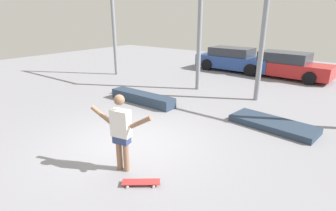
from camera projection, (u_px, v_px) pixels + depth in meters
name	position (u px, v px, depth m)	size (l,w,h in m)	color
ground_plane	(131.00, 143.00, 7.07)	(36.00, 36.00, 0.00)	gray
skateboarder	(121.00, 130.00, 5.54)	(1.50, 0.39, 1.74)	#8C664C
skateboard	(141.00, 182.00, 5.30)	(0.74, 0.64, 0.08)	red
grind_box	(142.00, 98.00, 10.27)	(2.87, 0.60, 0.39)	#28384C
manual_pad	(273.00, 124.00, 8.04)	(2.52, 1.01, 0.20)	#28384C
canopy_support_left	(151.00, 13.00, 12.72)	(5.68, 0.20, 5.43)	gray
parked_car_blue	(233.00, 60.00, 16.11)	(4.56, 1.94, 1.42)	#284793
parked_car_red	(286.00, 65.00, 14.31)	(4.65, 2.17, 1.39)	red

